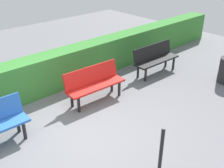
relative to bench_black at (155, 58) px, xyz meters
The scene contains 5 objects.
ground_plane 3.70m from the bench_black, 14.57° to the left, with size 17.14×17.14×0.00m, color slate.
bench_black is the anchor object (origin of this frame).
bench_red 2.37m from the bench_black, ahead, with size 1.55×0.54×0.86m.
hedge_row 2.70m from the bench_black, 25.70° to the right, with size 13.14×0.58×0.99m, color #387F33.
railing_post_mid 4.20m from the bench_black, 40.83° to the left, with size 0.06×0.06×1.00m, color black.
Camera 1 is at (2.43, 3.74, 3.46)m, focal length 43.23 mm.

